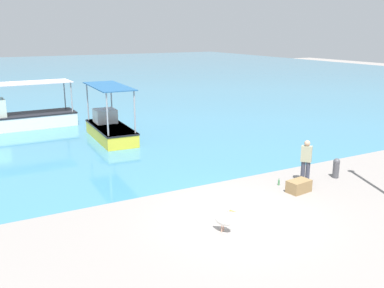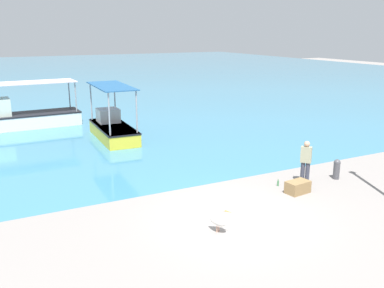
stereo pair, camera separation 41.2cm
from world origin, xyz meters
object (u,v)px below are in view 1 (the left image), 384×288
fisherman_standing (306,160)px  cargo_crate (299,186)px  fishing_boat_far_left (12,117)px  pelican (224,220)px  mooring_bollard (336,167)px  glass_bottle (279,182)px  fishing_boat_outer (110,127)px

fisherman_standing → cargo_crate: fisherman_standing is taller
fishing_boat_far_left → pelican: 17.86m
fishing_boat_far_left → pelican: bearing=-77.8°
cargo_crate → fishing_boat_far_left: bearing=116.2°
cargo_crate → fisherman_standing: bearing=36.0°
mooring_bollard → fisherman_standing: 1.56m
mooring_bollard → cargo_crate: 2.44m
fishing_boat_far_left → fisherman_standing: (8.82, -15.41, 0.19)m
mooring_bollard → fisherman_standing: fisherman_standing is taller
fishing_boat_far_left → mooring_bollard: size_ratio=8.48×
pelican → glass_bottle: size_ratio=2.96×
pelican → mooring_bollard: size_ratio=0.99×
fishing_boat_outer → fisherman_standing: fishing_boat_outer is taller
glass_bottle → fishing_boat_far_left: bearing=117.0°
fishing_boat_far_left → fishing_boat_outer: (4.38, -5.08, -0.08)m
fishing_boat_outer → glass_bottle: fishing_boat_outer is taller
pelican → fisherman_standing: size_ratio=0.47×
cargo_crate → glass_bottle: (-0.18, 0.90, -0.12)m
mooring_bollard → cargo_crate: bearing=-168.5°
fishing_boat_far_left → pelican: fishing_boat_far_left is taller
fishing_boat_far_left → cargo_crate: bearing=-63.8°
mooring_bollard → fishing_boat_far_left: bearing=123.5°
fishing_boat_far_left → cargo_crate: 17.92m
pelican → glass_bottle: (3.97, 2.29, -0.27)m
fishing_boat_far_left → glass_bottle: bearing=-63.0°
fishing_boat_outer → fisherman_standing: (4.44, -10.33, 0.28)m
fishing_boat_far_left → mooring_bollard: bearing=-56.5°
mooring_bollard → glass_bottle: 2.62m
fishing_boat_outer → pelican: fishing_boat_outer is taller
pelican → glass_bottle: 4.59m
fisherman_standing → cargo_crate: (-0.91, -0.66, -0.68)m
cargo_crate → pelican: bearing=-161.5°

